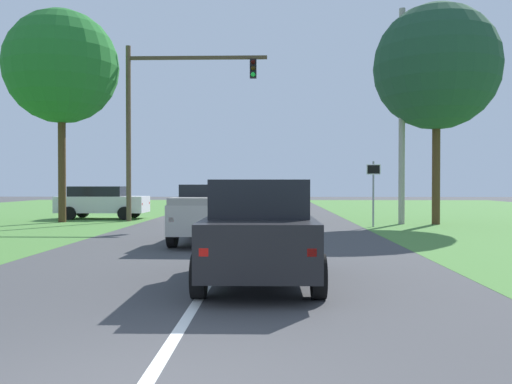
% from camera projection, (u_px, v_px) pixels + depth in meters
% --- Properties ---
extents(ground_plane, '(120.00, 120.00, 0.00)m').
position_uv_depth(ground_plane, '(233.00, 246.00, 16.43)').
color(ground_plane, '#424244').
extents(lane_centre_stripe, '(0.16, 41.97, 0.01)m').
position_uv_depth(lane_centre_stripe, '(154.00, 371.00, 5.44)').
color(lane_centre_stripe, white).
rests_on(lane_centre_stripe, ground_plane).
extents(red_suv_near, '(2.18, 4.49, 1.92)m').
position_uv_depth(red_suv_near, '(260.00, 229.00, 10.30)').
color(red_suv_near, black).
rests_on(red_suv_near, ground_plane).
extents(pickup_truck_lead, '(2.27, 5.16, 1.82)m').
position_uv_depth(pickup_truck_lead, '(212.00, 212.00, 17.29)').
color(pickup_truck_lead, '#B7B2A8').
rests_on(pickup_truck_lead, ground_plane).
extents(traffic_light, '(6.90, 0.40, 8.57)m').
position_uv_depth(traffic_light, '(162.00, 108.00, 26.87)').
color(traffic_light, brown).
rests_on(traffic_light, ground_plane).
extents(keep_moving_sign, '(0.60, 0.09, 2.80)m').
position_uv_depth(keep_moving_sign, '(373.00, 185.00, 23.44)').
color(keep_moving_sign, gray).
rests_on(keep_moving_sign, ground_plane).
extents(oak_tree_right, '(5.64, 5.64, 9.93)m').
position_uv_depth(oak_tree_right, '(437.00, 67.00, 24.80)').
color(oak_tree_right, '#4C351E').
rests_on(oak_tree_right, ground_plane).
extents(crossing_suv_far, '(4.57, 2.19, 1.70)m').
position_uv_depth(crossing_suv_far, '(102.00, 202.00, 28.86)').
color(crossing_suv_far, silver).
rests_on(crossing_suv_far, ground_plane).
extents(utility_pole_right, '(0.28, 0.28, 9.79)m').
position_uv_depth(utility_pole_right, '(402.00, 117.00, 25.06)').
color(utility_pole_right, '#9E998E').
rests_on(utility_pole_right, ground_plane).
extents(extra_tree_1, '(5.37, 5.37, 10.09)m').
position_uv_depth(extra_tree_1, '(61.00, 67.00, 26.21)').
color(extra_tree_1, '#4C351E').
rests_on(extra_tree_1, ground_plane).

